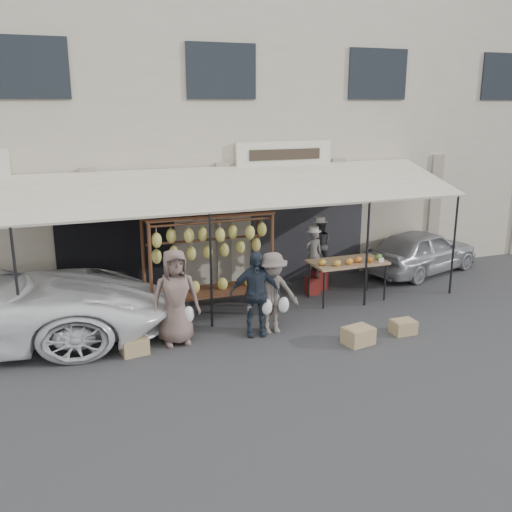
# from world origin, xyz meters

# --- Properties ---
(ground_plane) EXTENTS (90.00, 90.00, 0.00)m
(ground_plane) POSITION_xyz_m (0.00, 0.00, 0.00)
(ground_plane) COLOR #2D2D30
(shophouse) EXTENTS (24.00, 6.15, 7.30)m
(shophouse) POSITION_xyz_m (-0.00, 6.50, 3.65)
(shophouse) COLOR beige
(shophouse) RESTS_ON ground_plane
(awning) EXTENTS (10.00, 2.35, 2.92)m
(awning) POSITION_xyz_m (0.01, 2.28, 2.57)
(awning) COLOR beige
(awning) RESTS_ON ground_plane
(banana_rack) EXTENTS (2.60, 0.90, 2.24)m
(banana_rack) POSITION_xyz_m (-0.89, 1.67, 1.57)
(banana_rack) COLOR #502B1A
(banana_rack) RESTS_ON ground_plane
(produce_table) EXTENTS (1.70, 0.90, 1.04)m
(produce_table) POSITION_xyz_m (2.32, 1.61, 0.87)
(produce_table) COLOR tan
(produce_table) RESTS_ON ground_plane
(vendor_left) EXTENTS (0.44, 0.31, 1.13)m
(vendor_left) POSITION_xyz_m (1.77, 2.27, 0.97)
(vendor_left) COLOR #615D5A
(vendor_left) RESTS_ON stool_left
(vendor_right) EXTENTS (0.68, 0.59, 1.18)m
(vendor_right) POSITION_xyz_m (2.08, 2.56, 1.09)
(vendor_right) COLOR #35353A
(vendor_right) RESTS_ON stool_right
(customer_left) EXTENTS (0.89, 0.59, 1.80)m
(customer_left) POSITION_xyz_m (-1.84, 0.62, 0.90)
(customer_left) COLOR #6C5750
(customer_left) RESTS_ON ground_plane
(customer_mid) EXTENTS (1.03, 0.58, 1.66)m
(customer_mid) POSITION_xyz_m (-0.34, 0.47, 0.83)
(customer_mid) COLOR #27313E
(customer_mid) RESTS_ON ground_plane
(customer_right) EXTENTS (1.07, 0.66, 1.61)m
(customer_right) POSITION_xyz_m (0.01, 0.46, 0.80)
(customer_right) COLOR #635A54
(customer_right) RESTS_ON ground_plane
(stool_left) EXTENTS (0.34, 0.34, 0.40)m
(stool_left) POSITION_xyz_m (1.77, 2.27, 0.20)
(stool_left) COLOR maroon
(stool_left) RESTS_ON ground_plane
(stool_right) EXTENTS (0.39, 0.39, 0.50)m
(stool_right) POSITION_xyz_m (2.08, 2.56, 0.25)
(stool_right) COLOR maroon
(stool_right) RESTS_ON ground_plane
(crate_near_a) EXTENTS (0.59, 0.49, 0.32)m
(crate_near_a) POSITION_xyz_m (1.30, -0.62, 0.16)
(crate_near_a) COLOR tan
(crate_near_a) RESTS_ON ground_plane
(crate_near_b) EXTENTS (0.45, 0.34, 0.27)m
(crate_near_b) POSITION_xyz_m (2.37, -0.50, 0.13)
(crate_near_b) COLOR tan
(crate_near_b) RESTS_ON ground_plane
(crate_far) EXTENTS (0.51, 0.42, 0.28)m
(crate_far) POSITION_xyz_m (-2.66, 0.41, 0.14)
(crate_far) COLOR tan
(crate_far) RESTS_ON ground_plane
(sedan) EXTENTS (3.69, 2.33, 1.17)m
(sedan) POSITION_xyz_m (5.21, 2.83, 0.58)
(sedan) COLOR #98989D
(sedan) RESTS_ON ground_plane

